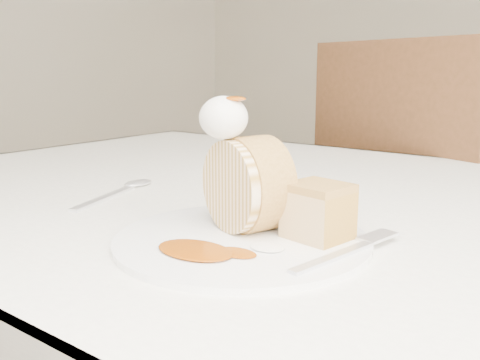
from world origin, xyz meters
The scene contains 10 objects.
table centered at (0.00, 0.20, 0.66)m, with size 1.40×0.90×0.75m.
chair_far centered at (-0.05, 0.82, 0.56)m, with size 0.60×0.60×0.98m.
plate centered at (0.04, -0.01, 0.75)m, with size 0.26×0.26×0.01m, color white.
roulade_slice centered at (0.03, 0.01, 0.80)m, with size 0.10×0.10×0.05m, color beige.
cake_chunk centered at (0.11, 0.03, 0.78)m, with size 0.06×0.05×0.05m, color #AB7F40.
whipped_cream centered at (0.01, 0.00, 0.87)m, with size 0.05×0.05×0.04m, color white.
caramel_drizzle centered at (0.03, 0.00, 0.90)m, with size 0.02×0.02×0.01m, color #8A3A05.
caramel_pool centered at (0.04, -0.07, 0.76)m, with size 0.08×0.05×0.00m, color #8A3A05, non-canonical shape.
fork centered at (0.15, -0.01, 0.76)m, with size 0.02×0.15×0.00m, color silver.
spoon centered at (-0.21, 0.02, 0.75)m, with size 0.03×0.17×0.00m, color silver.
Camera 1 is at (0.35, -0.42, 0.92)m, focal length 40.00 mm.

